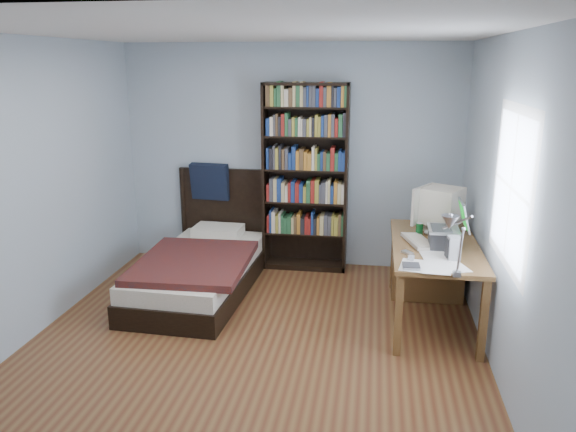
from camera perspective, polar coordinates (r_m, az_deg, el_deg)
The scene contains 14 objects.
room at distance 4.35m, azimuth -3.54°, elevation 1.57°, with size 4.20×4.24×2.50m.
desk at distance 5.65m, azimuth 14.12°, elevation -4.47°, with size 0.75×1.52×0.73m.
crt_monitor at distance 5.50m, azimuth 15.05°, elevation 0.99°, with size 0.52×0.47×0.43m.
laptop at distance 5.04m, azimuth 15.68°, elevation -1.83°, with size 0.34×0.35×0.42m.
desk_lamp at distance 3.93m, azimuth 16.28°, elevation -1.24°, with size 0.23×0.50×0.59m.
keyboard at distance 5.13m, azimuth 13.11°, elevation -2.54°, with size 0.18×0.46×0.03m, color #B3A895.
speaker at distance 4.76m, azimuth 16.48°, elevation -3.15°, with size 0.10×0.10×0.20m, color gray.
soda_can at distance 5.34m, azimuth 13.21°, elevation -1.33°, with size 0.07×0.07×0.12m, color #083B1A.
mouse at distance 5.43m, azimuth 13.96°, elevation -1.60°, with size 0.06×0.10×0.03m, color silver.
phone_silver at distance 4.83m, azimuth 12.04°, elevation -3.66°, with size 0.05×0.11×0.02m, color #B4B4B8.
phone_grey at distance 4.70m, azimuth 12.40°, elevation -4.19°, with size 0.05×0.10×0.02m, color gray.
external_drive at distance 4.50m, azimuth 12.39°, elevation -5.05°, with size 0.13×0.13×0.03m, color gray.
bookshelf at distance 6.23m, azimuth 1.78°, elevation 3.87°, with size 0.94×0.30×2.08m.
bed at distance 5.90m, azimuth -8.76°, elevation -4.95°, with size 1.10×2.08×1.16m.
Camera 1 is at (0.95, -4.12, 2.29)m, focal length 35.00 mm.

